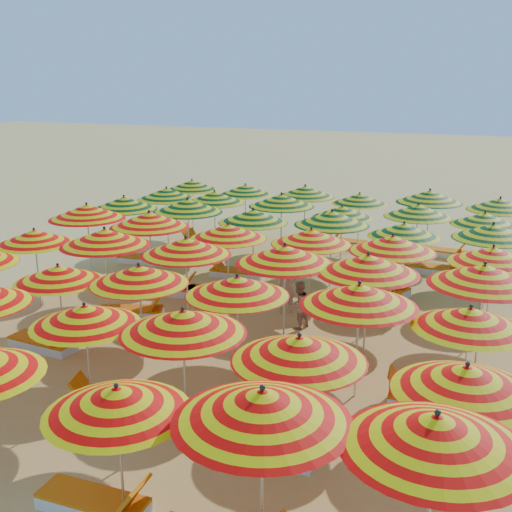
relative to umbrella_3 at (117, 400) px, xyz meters
name	(u,v)px	position (x,y,z in m)	size (l,w,h in m)	color
ground	(249,318)	(-1.35, 8.25, -1.95)	(120.00, 120.00, 0.00)	tan
umbrella_3	(117,400)	(0.00, 0.00, 0.00)	(2.50, 2.50, 2.21)	silver
umbrella_4	(262,406)	(2.11, 0.12, 0.27)	(2.66, 2.66, 2.52)	silver
umbrella_5	(436,432)	(4.24, 0.34, 0.25)	(2.96, 2.96, 2.49)	silver
umbrella_8	(85,315)	(-2.41, 2.59, -0.01)	(2.63, 2.63, 2.21)	silver
umbrella_9	(183,322)	(-0.32, 2.57, 0.17)	(2.90, 2.90, 2.41)	silver
umbrella_10	(299,349)	(1.91, 2.30, 0.13)	(2.75, 2.75, 2.36)	silver
umbrella_11	(466,379)	(4.47, 2.23, 0.10)	(2.73, 2.73, 2.33)	silver
umbrella_13	(58,274)	(-4.65, 4.68, -0.05)	(2.48, 2.48, 2.16)	silver
umbrella_14	(139,275)	(-2.60, 4.85, 0.11)	(2.87, 2.87, 2.34)	silver
umbrella_15	(237,286)	(-0.27, 4.92, 0.11)	(2.38, 2.38, 2.34)	silver
umbrella_16	(359,295)	(2.28, 4.97, 0.22)	(2.37, 2.37, 2.47)	silver
umbrella_17	(470,318)	(4.37, 4.94, 0.05)	(2.80, 2.80, 2.27)	silver
umbrella_18	(34,237)	(-7.24, 7.00, 0.05)	(2.72, 2.72, 2.27)	silver
umbrella_19	(105,237)	(-4.91, 6.97, 0.26)	(2.53, 2.53, 2.51)	silver
umbrella_20	(186,247)	(-2.61, 7.12, 0.20)	(2.92, 2.92, 2.44)	silver
umbrella_21	(285,255)	(0.03, 7.09, 0.26)	(3.06, 3.06, 2.51)	silver
umbrella_22	(368,264)	(2.02, 7.05, 0.25)	(2.58, 2.58, 2.50)	silver
umbrella_23	(484,275)	(4.50, 7.08, 0.27)	(3.09, 3.09, 2.52)	silver
umbrella_24	(87,212)	(-7.31, 9.54, 0.27)	(2.79, 2.79, 2.52)	silver
umbrella_25	(149,220)	(-4.93, 9.27, 0.26)	(2.93, 2.93, 2.50)	silver
umbrella_26	(228,232)	(-2.42, 9.30, 0.12)	(2.63, 2.63, 2.34)	silver
umbrella_27	(311,237)	(-0.05, 9.55, 0.12)	(2.94, 2.94, 2.35)	silver
umbrella_28	(393,244)	(2.17, 9.43, 0.16)	(2.69, 2.69, 2.40)	silver
umbrella_29	(493,255)	(4.62, 9.50, 0.09)	(2.32, 2.32, 2.31)	silver
umbrella_30	(124,203)	(-7.33, 11.65, 0.16)	(2.38, 2.38, 2.39)	silver
umbrella_31	(188,206)	(-4.95, 11.76, 0.22)	(2.64, 2.64, 2.46)	silver
umbrella_32	(253,216)	(-2.53, 11.50, 0.11)	(2.65, 2.65, 2.33)	silver
umbrella_33	(332,218)	(-0.05, 11.72, 0.20)	(2.96, 2.96, 2.44)	silver
umbrella_34	(404,230)	(2.11, 11.72, 0.02)	(2.73, 2.73, 2.23)	silver
umbrella_35	(493,232)	(4.54, 11.90, 0.14)	(2.48, 2.48, 2.38)	silver
umbrella_36	(166,194)	(-7.01, 14.04, 0.11)	(2.36, 2.36, 2.33)	silver
umbrella_37	(214,197)	(-5.05, 14.06, 0.10)	(2.46, 2.46, 2.33)	silver
umbrella_38	(281,200)	(-2.43, 13.92, 0.19)	(2.60, 2.60, 2.43)	silver
umbrella_39	(342,212)	(-0.26, 13.86, -0.04)	(2.63, 2.63, 2.16)	silver
umbrella_40	(418,211)	(2.18, 14.21, 0.12)	(2.61, 2.61, 2.35)	silver
umbrella_41	(485,219)	(4.24, 14.16, 0.02)	(2.41, 2.41, 2.23)	silver
umbrella_42	(192,185)	(-7.17, 16.45, 0.05)	(2.80, 2.80, 2.27)	silver
umbrella_43	(245,190)	(-4.84, 16.51, 0.00)	(2.68, 2.68, 2.21)	silver
umbrella_44	(305,192)	(-2.28, 16.23, 0.13)	(2.62, 2.62, 2.36)	silver
umbrella_45	(360,199)	(-0.25, 16.50, -0.05)	(2.44, 2.44, 2.15)	silver
umbrella_46	(430,197)	(2.29, 16.26, 0.24)	(2.59, 2.59, 2.49)	silver
umbrella_47	(500,204)	(4.63, 16.30, 0.12)	(2.83, 2.83, 2.35)	silver
lounger_0	(96,503)	(-0.50, 0.01, -1.80)	(1.73, 0.58, 0.69)	white
lounger_3	(116,404)	(-1.90, 2.68, -1.80)	(1.82, 1.01, 0.69)	white
lounger_4	(268,451)	(1.41, 2.23, -1.80)	(1.77, 0.72, 0.69)	white
lounger_5	(44,343)	(-5.15, 4.57, -1.80)	(1.78, 0.74, 0.69)	white
lounger_6	(430,400)	(3.77, 5.05, -1.80)	(1.77, 0.71, 0.69)	white
lounger_7	(133,312)	(-4.32, 7.16, -1.80)	(1.83, 1.15, 0.69)	white
lounger_8	(168,290)	(-4.34, 9.15, -1.80)	(1.81, 0.90, 0.69)	white
lounger_9	(212,294)	(-2.92, 9.26, -1.80)	(1.80, 0.86, 0.69)	white
lounger_10	(370,312)	(1.67, 9.48, -1.80)	(1.82, 1.01, 0.69)	white
lounger_11	(144,259)	(-6.73, 11.79, -1.80)	(1.79, 0.76, 0.69)	white
lounger_12	(236,272)	(-3.13, 11.47, -1.80)	(1.77, 0.69, 0.69)	white
lounger_13	(383,288)	(1.61, 11.65, -1.80)	(1.82, 1.21, 0.69)	white
lounger_14	(202,246)	(-5.64, 14.15, -1.80)	(1.83, 1.13, 0.69)	white
lounger_15	(297,257)	(-1.83, 13.98, -1.80)	(1.83, 1.07, 0.69)	white
lounger_16	(433,269)	(2.77, 14.24, -1.80)	(1.76, 0.65, 0.69)	white
lounger_17	(499,276)	(4.84, 14.15, -1.80)	(1.79, 0.80, 0.69)	white
lounger_18	(320,241)	(-1.68, 16.40, -1.80)	(1.80, 0.83, 0.69)	white
lounger_19	(342,242)	(-0.85, 16.55, -1.80)	(1.75, 0.65, 0.69)	white
lounger_20	(443,252)	(2.89, 16.49, -1.80)	(1.79, 0.80, 0.69)	white
beachgoer_a	(286,287)	(-0.57, 9.03, -1.21)	(0.54, 0.35, 1.48)	tan
beachgoer_b	(299,305)	(0.09, 8.07, -1.32)	(0.61, 0.48, 1.26)	tan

